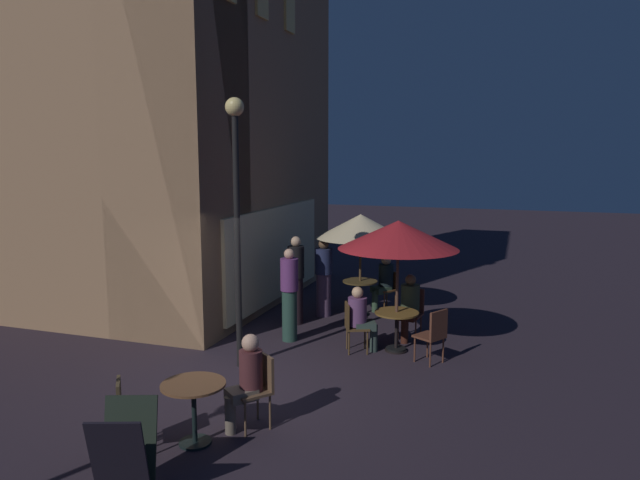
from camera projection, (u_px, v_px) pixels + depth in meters
ground_plane at (243, 383)px, 9.10m from camera, size 60.00×60.00×0.00m
cafe_building at (164, 107)px, 12.81m from camera, size 7.23×7.03×9.05m
street_lamp_near_corner at (236, 191)px, 9.39m from camera, size 0.30×0.30×4.39m
menu_sandwich_board at (125, 453)px, 5.99m from camera, size 0.82×0.74×0.98m
cafe_table_0 at (397, 322)px, 10.49m from camera, size 0.79×0.79×0.72m
cafe_table_1 at (360, 290)px, 12.84m from camera, size 0.76×0.76×0.76m
cafe_table_2 at (194, 398)px, 7.14m from camera, size 0.79×0.79×0.78m
patio_umbrella_0 at (398, 235)px, 10.26m from camera, size 2.12×2.12×2.36m
patio_umbrella_1 at (361, 227)px, 12.63m from camera, size 1.92×1.92×2.22m
cafe_chair_0 at (352, 323)px, 10.44m from camera, size 0.53×0.53×0.89m
cafe_chair_1 at (434, 332)px, 9.85m from camera, size 0.58×0.58×0.94m
cafe_chair_2 at (412, 309)px, 11.27m from camera, size 0.48×0.48×0.95m
cafe_chair_3 at (389, 286)px, 13.26m from camera, size 0.56×0.56×0.88m
cafe_chair_4 at (127, 410)px, 6.92m from camera, size 0.54×0.54×0.91m
cafe_chair_5 at (258, 383)px, 7.60m from camera, size 0.62×0.62×0.96m
patron_seated_0 at (360, 315)px, 10.43m from camera, size 0.45×0.53×1.19m
patron_seated_1 at (409, 303)px, 11.12m from camera, size 0.55×0.40×1.26m
patron_seated_2 at (384, 279)px, 13.16m from camera, size 0.52×0.50×1.27m
patron_seated_3 at (247, 376)px, 7.50m from camera, size 0.49×0.47×1.26m
patron_standing_4 at (324, 278)px, 12.73m from camera, size 0.38×0.38×1.70m
patron_standing_5 at (296, 280)px, 12.12m from camera, size 0.34×0.34×1.84m
patron_standing_6 at (289, 295)px, 11.03m from camera, size 0.34×0.34×1.77m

